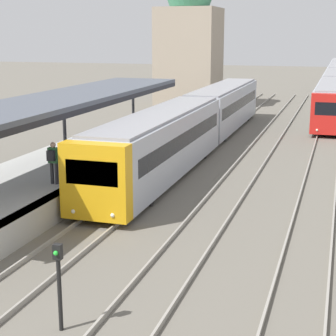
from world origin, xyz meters
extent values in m
cube|color=#4C515B|center=(-3.99, 18.02, 3.88)|extent=(4.00, 22.25, 0.20)
cube|color=black|center=(-2.03, 18.02, 3.66)|extent=(0.08, 22.25, 0.24)
cylinder|color=#47474C|center=(-3.99, 18.02, 2.39)|extent=(0.16, 0.16, 2.78)
cylinder|color=#47474C|center=(-3.99, 26.92, 2.39)|extent=(0.16, 0.16, 2.78)
cylinder|color=#2D2D33|center=(-2.53, 14.08, 1.43)|extent=(0.14, 0.14, 0.85)
cylinder|color=#2D2D33|center=(-2.33, 14.08, 1.43)|extent=(0.14, 0.14, 0.85)
cube|color=#2D6638|center=(-2.43, 14.08, 2.15)|extent=(0.40, 0.22, 0.60)
sphere|color=tan|center=(-2.43, 14.08, 2.56)|extent=(0.22, 0.22, 0.22)
cube|color=#232328|center=(-2.43, 13.88, 2.17)|extent=(0.30, 0.18, 0.40)
cube|color=gold|center=(0.00, 12.64, 1.65)|extent=(2.53, 0.70, 2.76)
cube|color=black|center=(0.00, 12.31, 2.03)|extent=(1.98, 0.04, 0.88)
sphere|color=#EFEACC|center=(-0.76, 12.30, 0.57)|extent=(0.16, 0.16, 0.16)
sphere|color=#EFEACC|center=(0.76, 12.30, 0.57)|extent=(0.16, 0.16, 0.16)
cube|color=#A8ADB7|center=(0.00, 20.11, 1.65)|extent=(2.53, 14.23, 2.76)
cube|color=gray|center=(0.00, 20.11, 3.09)|extent=(2.23, 13.95, 0.12)
cube|color=black|center=(0.00, 20.11, 1.95)|extent=(2.55, 13.09, 0.72)
cylinder|color=black|center=(-1.08, 15.48, 0.35)|extent=(0.12, 0.70, 0.70)
cylinder|color=black|center=(1.08, 15.48, 0.35)|extent=(0.12, 0.70, 0.70)
cylinder|color=black|center=(-1.08, 24.73, 0.35)|extent=(0.12, 0.70, 0.70)
cylinder|color=black|center=(1.08, 24.73, 0.35)|extent=(0.12, 0.70, 0.70)
cube|color=#A8ADB7|center=(0.00, 34.69, 1.65)|extent=(2.53, 14.23, 2.76)
cube|color=gray|center=(0.00, 34.69, 3.09)|extent=(2.23, 13.95, 0.12)
cube|color=black|center=(0.00, 34.69, 1.95)|extent=(2.55, 13.09, 0.72)
cylinder|color=black|center=(-1.08, 30.07, 0.35)|extent=(0.12, 0.70, 0.70)
cylinder|color=black|center=(1.08, 30.07, 0.35)|extent=(0.12, 0.70, 0.70)
cylinder|color=black|center=(-1.08, 39.32, 0.35)|extent=(0.12, 0.70, 0.70)
cylinder|color=black|center=(1.08, 39.32, 0.35)|extent=(0.12, 0.70, 0.70)
cube|color=red|center=(7.41, 33.23, 1.61)|extent=(2.46, 0.70, 2.68)
cube|color=black|center=(7.41, 32.90, 1.99)|extent=(1.92, 0.04, 0.86)
sphere|color=#EFEACC|center=(6.67, 32.89, 0.57)|extent=(0.16, 0.16, 0.16)
cube|color=#A8ADB7|center=(7.41, 40.45, 1.61)|extent=(2.46, 13.73, 2.68)
cube|color=gray|center=(7.41, 40.45, 3.01)|extent=(2.16, 13.45, 0.12)
cube|color=black|center=(7.41, 40.45, 1.91)|extent=(2.48, 12.63, 0.70)
cylinder|color=black|center=(6.37, 35.98, 0.35)|extent=(0.12, 0.70, 0.70)
cylinder|color=black|center=(6.37, 44.91, 0.35)|extent=(0.12, 0.70, 0.70)
cube|color=#A8ADB7|center=(7.41, 54.52, 1.61)|extent=(2.46, 13.73, 2.68)
cube|color=black|center=(7.41, 54.52, 1.91)|extent=(2.48, 12.63, 0.70)
cylinder|color=black|center=(6.37, 50.06, 0.35)|extent=(0.12, 0.70, 0.70)
cylinder|color=black|center=(6.37, 58.98, 0.35)|extent=(0.12, 0.70, 0.70)
cylinder|color=black|center=(6.37, 64.14, 0.35)|extent=(0.12, 0.70, 0.70)
cylinder|color=black|center=(6.37, 73.06, 0.35)|extent=(0.12, 0.70, 0.70)
cylinder|color=black|center=(6.37, 78.21, 0.35)|extent=(0.12, 0.70, 0.70)
cylinder|color=black|center=(6.37, 87.13, 0.35)|extent=(0.12, 0.70, 0.70)
cylinder|color=black|center=(2.25, 5.65, 0.88)|extent=(0.10, 0.10, 1.77)
cube|color=black|center=(2.25, 5.65, 1.95)|extent=(0.20, 0.14, 0.36)
sphere|color=green|center=(2.25, 5.56, 1.95)|extent=(0.11, 0.11, 0.11)
cube|color=gray|center=(-5.92, 46.90, 4.56)|extent=(5.47, 5.47, 9.12)
camera|label=1|loc=(8.15, -4.92, 6.72)|focal=60.00mm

